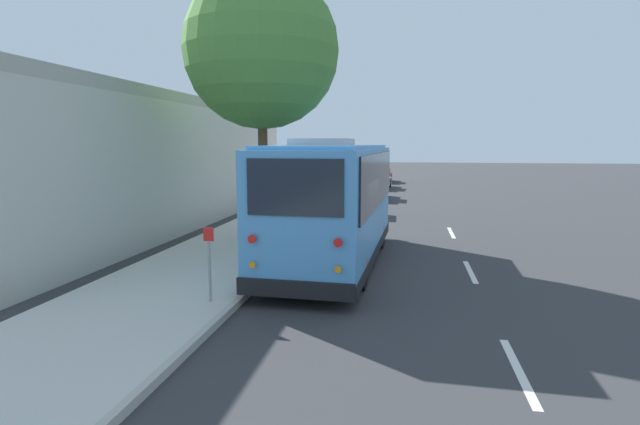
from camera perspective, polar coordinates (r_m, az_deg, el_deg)
ground_plane at (r=13.12m, az=2.30°, el=-7.28°), size 160.00×160.00×0.00m
sidewalk_slab at (r=14.10m, az=-13.30°, el=-6.10°), size 80.00×3.80×0.15m
curb_strip at (r=13.46m, az=-5.52°, el=-6.59°), size 80.00×0.14×0.15m
shuttle_bus at (r=14.10m, az=1.51°, el=1.69°), size 8.62×2.87×3.55m
parked_sedan_tan at (r=24.24m, az=3.78°, el=1.13°), size 4.29×1.72×1.26m
parked_sedan_white at (r=31.22m, az=5.87°, el=2.65°), size 4.26×1.88×1.29m
parked_sedan_gray at (r=38.52m, az=6.59°, el=3.62°), size 4.75×2.04×1.27m
parked_sedan_maroon at (r=44.90m, az=7.07°, el=4.22°), size 4.57×1.76×1.27m
street_tree at (r=17.16m, az=-6.60°, el=18.96°), size 5.02×5.02×9.51m
sign_post_near at (r=10.66m, az=-12.53°, el=-5.72°), size 0.06×0.22×1.57m
sign_post_far at (r=12.61m, az=-8.86°, el=-3.92°), size 0.06×0.22×1.40m
fire_hydrant at (r=20.59m, az=-0.95°, el=-0.14°), size 0.22×0.22×0.81m
building_backdrop at (r=23.43m, az=-22.25°, el=4.93°), size 22.75×8.40×5.30m
lane_stripe_behind at (r=8.54m, az=21.73°, el=-16.40°), size 2.40×0.14×0.01m
lane_stripe_mid at (r=14.15m, az=16.79°, el=-6.48°), size 2.40×0.14×0.01m
lane_stripe_ahead at (r=19.99m, az=14.77°, el=-2.24°), size 2.40×0.14×0.01m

